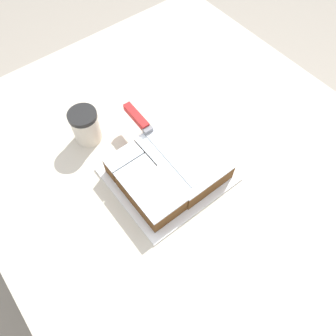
# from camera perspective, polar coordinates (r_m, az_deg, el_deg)

# --- Properties ---
(ground_plane) EXTENTS (8.00, 8.00, 0.00)m
(ground_plane) POSITION_cam_1_polar(r_m,az_deg,el_deg) (1.78, 3.06, -16.09)
(ground_plane) COLOR #9E9384
(countertop) EXTENTS (1.40, 1.10, 0.93)m
(countertop) POSITION_cam_1_polar(r_m,az_deg,el_deg) (1.34, 3.99, -10.95)
(countertop) COLOR beige
(countertop) RESTS_ON ground_plane
(cake_board) EXTENTS (0.28, 0.30, 0.01)m
(cake_board) POSITION_cam_1_polar(r_m,az_deg,el_deg) (0.91, -0.00, -1.06)
(cake_board) COLOR white
(cake_board) RESTS_ON countertop
(cake) EXTENTS (0.24, 0.26, 0.06)m
(cake) POSITION_cam_1_polar(r_m,az_deg,el_deg) (0.88, 0.18, -0.01)
(cake) COLOR brown
(cake) RESTS_ON cake_board
(knife) EXTENTS (0.32, 0.03, 0.02)m
(knife) POSITION_cam_1_polar(r_m,az_deg,el_deg) (0.91, -4.14, 7.30)
(knife) COLOR silver
(knife) RESTS_ON cake
(coffee_cup) EXTENTS (0.08, 0.08, 0.11)m
(coffee_cup) POSITION_cam_1_polar(r_m,az_deg,el_deg) (0.96, -14.14, 7.12)
(coffee_cup) COLOR beige
(coffee_cup) RESTS_ON countertop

